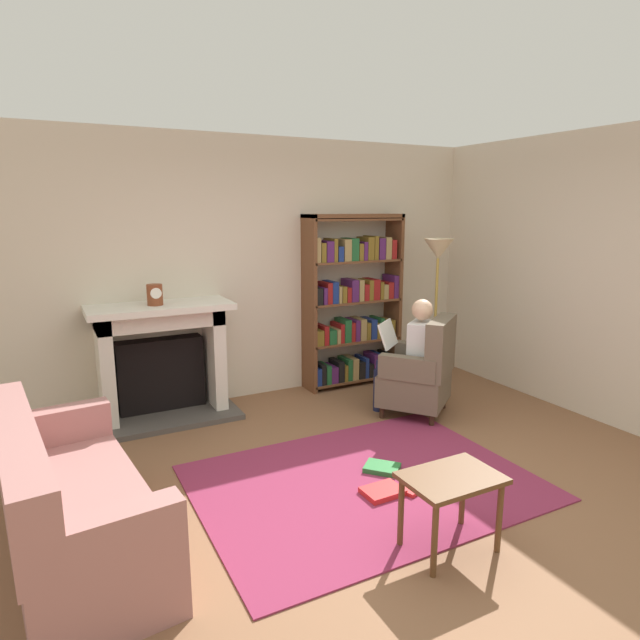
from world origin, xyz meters
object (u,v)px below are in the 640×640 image
side_table (451,488)px  floor_lamp (438,262)px  armchair_reading (422,372)px  seated_reader (410,351)px  bookshelf (354,303)px  fireplace (162,358)px  mantel_clock (155,295)px  sofa_floral (68,506)px

side_table → floor_lamp: 3.16m
armchair_reading → seated_reader: bearing=-90.0°
bookshelf → side_table: bookshelf is taller
fireplace → armchair_reading: 2.49m
fireplace → bookshelf: bookshelf is taller
seated_reader → floor_lamp: floor_lamp is taller
mantel_clock → seated_reader: bearing=-22.2°
mantel_clock → bookshelf: size_ratio=0.10×
sofa_floral → floor_lamp: size_ratio=1.06×
bookshelf → armchair_reading: (0.10, -1.13, -0.51)m
mantel_clock → side_table: 3.10m
bookshelf → floor_lamp: (0.73, -0.54, 0.47)m
floor_lamp → armchair_reading: bearing=-136.9°
bookshelf → sofa_floral: bearing=-147.3°
seated_reader → armchair_reading: bearing=90.0°
fireplace → bookshelf: bearing=1.0°
armchair_reading → sofa_floral: bearing=-23.3°
seated_reader → bookshelf: bearing=-126.7°
floor_lamp → mantel_clock: bearing=172.1°
sofa_floral → floor_lamp: 4.20m
sofa_floral → side_table: bearing=-121.6°
floor_lamp → fireplace: bearing=170.1°
armchair_reading → floor_lamp: (0.63, 0.59, 0.98)m
bookshelf → floor_lamp: bearing=-36.3°
seated_reader → side_table: 2.20m
bookshelf → sofa_floral: size_ratio=1.09×
bookshelf → side_table: 3.16m
seated_reader → sofa_floral: (-3.09, -0.93, -0.30)m
side_table → floor_lamp: size_ratio=0.34×
fireplace → seated_reader: size_ratio=1.17×
mantel_clock → seated_reader: (2.21, -0.90, -0.59)m
mantel_clock → seated_reader: mantel_clock is taller
fireplace → side_table: bearing=-69.9°
fireplace → mantel_clock: 0.63m
bookshelf → mantel_clock: bearing=-176.5°
sofa_floral → floor_lamp: bearing=-75.4°
bookshelf → fireplace: bearing=-179.0°
mantel_clock → bookshelf: 2.20m
seated_reader → mantel_clock: bearing=-60.4°
sofa_floral → seated_reader: bearing=-79.3°
fireplace → seated_reader: (2.16, -1.00, 0.03)m
mantel_clock → armchair_reading: 2.61m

